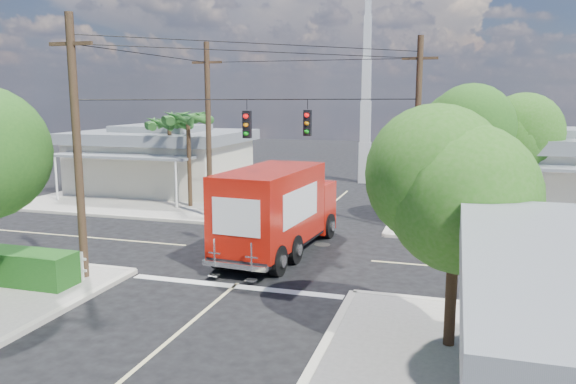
% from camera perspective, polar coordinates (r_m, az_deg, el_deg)
% --- Properties ---
extents(ground, '(120.00, 120.00, 0.00)m').
position_cam_1_polar(ground, '(23.09, -1.44, -6.19)').
color(ground, black).
rests_on(ground, ground).
extents(sidewalk_ne, '(14.12, 14.12, 0.14)m').
position_cam_1_polar(sidewalk_ne, '(32.81, 23.31, -2.10)').
color(sidewalk_ne, gray).
rests_on(sidewalk_ne, ground).
extents(sidewalk_nw, '(14.12, 14.12, 0.14)m').
position_cam_1_polar(sidewalk_nw, '(37.14, -12.21, -0.24)').
color(sidewalk_nw, gray).
rests_on(sidewalk_nw, ground).
extents(road_markings, '(32.00, 32.00, 0.01)m').
position_cam_1_polar(road_markings, '(21.75, -2.66, -7.18)').
color(road_markings, beige).
rests_on(road_markings, ground).
extents(building_ne, '(11.80, 10.20, 4.50)m').
position_cam_1_polar(building_ne, '(33.76, 26.10, 1.88)').
color(building_ne, beige).
rests_on(building_ne, sidewalk_ne).
extents(building_nw, '(10.80, 10.20, 4.30)m').
position_cam_1_polar(building_nw, '(38.76, -12.65, 3.36)').
color(building_nw, beige).
rests_on(building_nw, sidewalk_nw).
extents(radio_tower, '(0.80, 0.80, 17.00)m').
position_cam_1_polar(radio_tower, '(41.61, 7.92, 8.64)').
color(radio_tower, silver).
rests_on(radio_tower, ground).
extents(tree_ne_front, '(4.21, 4.14, 6.66)m').
position_cam_1_polar(tree_ne_front, '(27.90, 17.35, 6.06)').
color(tree_ne_front, '#422D1C').
rests_on(tree_ne_front, sidewalk_ne).
extents(tree_ne_back, '(3.77, 3.66, 5.82)m').
position_cam_1_polar(tree_ne_back, '(30.26, 22.21, 4.93)').
color(tree_ne_back, '#422D1C').
rests_on(tree_ne_back, sidewalk_ne).
extents(tree_se, '(3.67, 3.54, 5.62)m').
position_cam_1_polar(tree_se, '(14.04, 16.75, -0.00)').
color(tree_se, '#422D1C').
rests_on(tree_se, sidewalk_se).
extents(palm_nw_front, '(3.01, 3.08, 5.59)m').
position_cam_1_polar(palm_nw_front, '(32.07, -10.13, 7.24)').
color(palm_nw_front, '#422D1C').
rests_on(palm_nw_front, sidewalk_nw).
extents(palm_nw_back, '(3.01, 3.08, 5.19)m').
position_cam_1_polar(palm_nw_back, '(34.34, -11.98, 6.71)').
color(palm_nw_back, '#422D1C').
rests_on(palm_nw_back, sidewalk_nw).
extents(utility_poles, '(12.00, 10.68, 9.00)m').
position_cam_1_polar(utility_poles, '(24.31, -3.87, 5.79)').
color(utility_poles, '#473321').
rests_on(utility_poles, ground).
extents(picket_fence, '(5.94, 0.06, 1.00)m').
position_cam_1_polar(picket_fence, '(22.12, -26.05, -6.07)').
color(picket_fence, silver).
rests_on(picket_fence, sidewalk_sw).
extents(vending_boxes, '(1.90, 0.50, 1.10)m').
position_cam_1_polar(vending_boxes, '(27.87, 15.49, -2.32)').
color(vending_boxes, '#A1261C').
rests_on(vending_boxes, sidewalk_ne).
extents(delivery_truck, '(3.25, 8.38, 3.55)m').
position_cam_1_polar(delivery_truck, '(22.66, -1.04, -1.80)').
color(delivery_truck, black).
rests_on(delivery_truck, ground).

